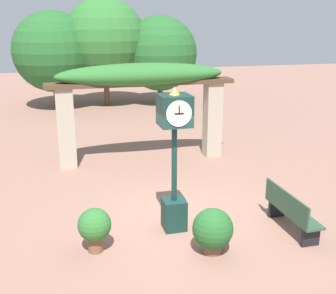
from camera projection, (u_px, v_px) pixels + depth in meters
ground_plane at (182, 221)px, 9.30m from camera, size 60.00×60.00×0.00m
pedestal_clock at (174, 150)px, 8.47m from camera, size 0.61×0.66×3.03m
pergola at (142, 86)px, 12.63m from camera, size 5.70×1.10×3.04m
potted_plant_near_left at (95, 227)px, 7.94m from camera, size 0.64×0.64×0.87m
potted_plant_near_right at (213, 230)px, 7.88m from camera, size 0.78×0.78×0.90m
park_bench at (291, 211)px, 8.75m from camera, size 0.42×1.67×0.89m
tree_line at (105, 48)px, 21.11m from camera, size 9.20×4.37×5.40m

